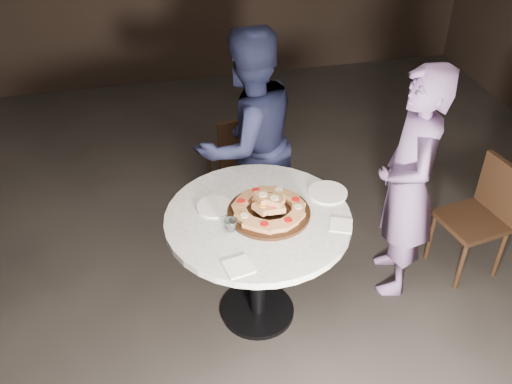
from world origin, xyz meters
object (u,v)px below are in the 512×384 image
chair_right (484,211)px  diner_teal (408,185)px  focaccia_pile (269,207)px  diner_navy (247,143)px  table (258,236)px  water_glass (231,225)px  serving_board (269,212)px  chair_far (237,151)px

chair_right → diner_teal: 0.67m
focaccia_pile → diner_navy: size_ratio=0.26×
table → diner_navy: 0.78m
diner_navy → water_glass: bearing=48.9°
diner_navy → diner_teal: 1.07m
serving_board → table: bearing=-174.8°
focaccia_pile → chair_far: size_ratio=0.54×
chair_far → chair_right: 1.79m
table → diner_teal: bearing=6.1°
table → diner_navy: diner_navy is taller
focaccia_pile → diner_teal: 0.88m
focaccia_pile → diner_navy: bearing=87.1°
focaccia_pile → chair_right: (1.47, 0.11, -0.37)m
table → chair_far: bearing=84.5°
water_glass → diner_navy: diner_navy is taller
focaccia_pile → diner_teal: bearing=6.1°
focaccia_pile → serving_board: bearing=-84.1°
chair_far → diner_navy: bearing=77.2°
diner_navy → focaccia_pile: bearing=63.7°
diner_navy → diner_teal: (0.84, -0.66, -0.02)m
serving_board → diner_navy: (0.04, 0.75, -0.00)m
serving_board → diner_teal: size_ratio=0.30×
chair_right → diner_teal: size_ratio=0.52×
water_glass → diner_teal: (1.11, 0.18, -0.04)m
table → diner_teal: diner_teal is taller
chair_right → diner_teal: bearing=-98.4°
serving_board → chair_right: 1.51m
serving_board → diner_teal: diner_teal is taller
table → diner_navy: size_ratio=0.84×
chair_far → chair_right: bearing=131.6°
water_glass → chair_right: water_glass is taller
serving_board → water_glass: size_ratio=6.41×
chair_far → chair_right: (1.42, -1.09, 0.01)m
chair_far → water_glass: bearing=66.8°
water_glass → serving_board: bearing=21.1°
table → chair_right: (1.53, 0.11, -0.17)m
focaccia_pile → water_glass: 0.25m
water_glass → chair_far: water_glass is taller
water_glass → chair_right: size_ratio=0.09×
water_glass → diner_navy: bearing=72.3°
serving_board → focaccia_pile: (-0.00, 0.00, 0.04)m
table → diner_teal: 0.95m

